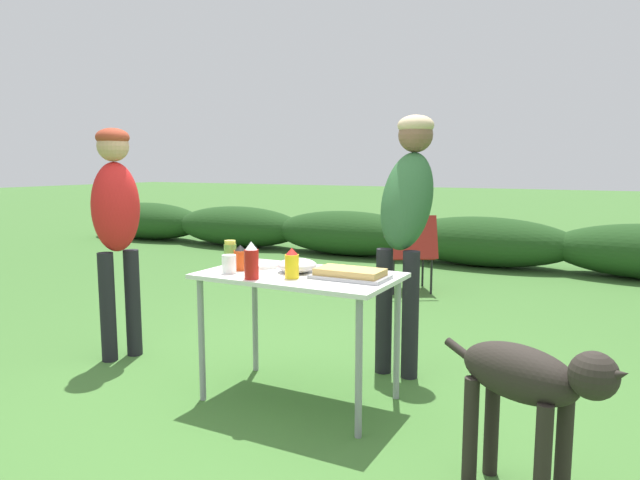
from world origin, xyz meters
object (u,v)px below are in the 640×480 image
standing_person_in_red_jacket (116,216)px  relish_jar (230,254)px  mixing_bowl (297,265)px  dog (528,386)px  food_tray (350,274)px  ketchup_bottle (251,261)px  plate_stack (265,265)px  mustard_bottle (292,264)px  paper_cup_stack (229,264)px  camp_chair_green_behind_table (411,249)px  hot_sauce_bottle (240,258)px  folding_table (299,287)px  standing_person_in_gray_fleece (407,209)px

standing_person_in_red_jacket → relish_jar: bearing=-74.0°
mixing_bowl → dog: 1.45m
food_tray → standing_person_in_red_jacket: standing_person_in_red_jacket is taller
ketchup_bottle → plate_stack: bearing=112.8°
mustard_bottle → standing_person_in_red_jacket: size_ratio=0.10×
paper_cup_stack → ketchup_bottle: ketchup_bottle is taller
ketchup_bottle → camp_chair_green_behind_table: ketchup_bottle is taller
food_tray → plate_stack: bearing=171.0°
hot_sauce_bottle → folding_table: bearing=10.9°
plate_stack → food_tray: bearing=-9.0°
standing_person_in_red_jacket → dog: standing_person_in_red_jacket is taller
food_tray → camp_chair_green_behind_table: size_ratio=0.49×
paper_cup_stack → dog: size_ratio=0.14×
ketchup_bottle → camp_chair_green_behind_table: (-0.19, 3.20, -0.37)m
paper_cup_stack → standing_person_in_red_jacket: size_ratio=0.07×
food_tray → camp_chair_green_behind_table: 3.03m
ketchup_bottle → dog: bearing=-8.1°
plate_stack → mustard_bottle: 0.41m
food_tray → standing_person_in_gray_fleece: standing_person_in_gray_fleece is taller
plate_stack → mixing_bowl: mixing_bowl is taller
relish_jar → standing_person_in_red_jacket: size_ratio=0.10×
food_tray → camp_chair_green_behind_table: (-0.65, 2.95, -0.30)m
folding_table → ketchup_bottle: size_ratio=5.39×
plate_stack → mixing_bowl: bearing=-14.1°
relish_jar → standing_person_in_gray_fleece: standing_person_in_gray_fleece is taller
plate_stack → ketchup_bottle: (0.15, -0.35, 0.09)m
plate_stack → standing_person_in_gray_fleece: (0.66, 0.66, 0.32)m
ketchup_bottle → camp_chair_green_behind_table: 3.22m
food_tray → folding_table: bearing=179.7°
camp_chair_green_behind_table → paper_cup_stack: bearing=-120.9°
folding_table → standing_person_in_red_jacket: size_ratio=0.69×
folding_table → plate_stack: plate_stack is taller
food_tray → ketchup_bottle: (-0.46, -0.25, 0.07)m
folding_table → standing_person_in_gray_fleece: size_ratio=0.66×
plate_stack → paper_cup_stack: paper_cup_stack is taller
food_tray → mustard_bottle: bearing=-155.0°
standing_person_in_red_jacket → dog: (2.76, -0.50, -0.51)m
paper_cup_stack → dog: (1.66, -0.28, -0.31)m
paper_cup_stack → camp_chair_green_behind_table: paper_cup_stack is taller
relish_jar → standing_person_in_red_jacket: bearing=176.8°
mixing_bowl → ketchup_bottle: bearing=-113.0°
food_tray → plate_stack: (-0.61, 0.10, -0.02)m
plate_stack → standing_person_in_red_jacket: bearing=-177.3°
relish_jar → ketchup_bottle: ketchup_bottle is taller
ketchup_bottle → relish_jar: bearing=143.3°
paper_cup_stack → camp_chair_green_behind_table: (0.02, 3.12, -0.32)m
dog → camp_chair_green_behind_table: bearing=-129.4°
food_tray → camp_chair_green_behind_table: bearing=102.5°
standing_person_in_gray_fleece → dog: bearing=-48.5°
hot_sauce_bottle → camp_chair_green_behind_table: size_ratio=0.18×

